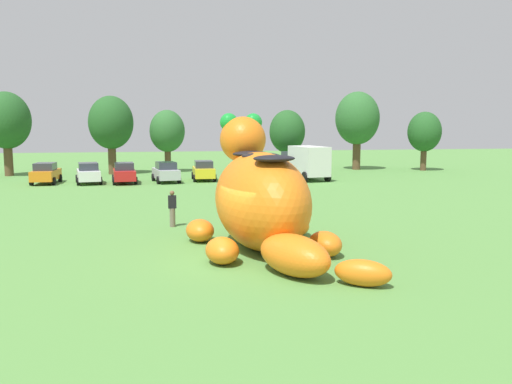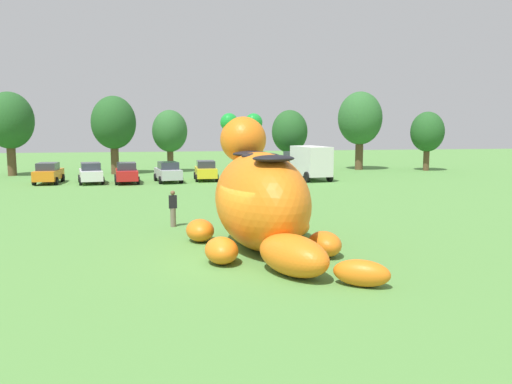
{
  "view_description": "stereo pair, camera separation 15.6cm",
  "coord_description": "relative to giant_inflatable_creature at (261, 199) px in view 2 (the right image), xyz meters",
  "views": [
    {
      "loc": [
        -2.65,
        -17.9,
        4.69
      ],
      "look_at": [
        1.18,
        2.35,
        2.07
      ],
      "focal_mm": 36.39,
      "sensor_mm": 36.0,
      "label": 1
    },
    {
      "loc": [
        -2.49,
        -17.93,
        4.69
      ],
      "look_at": [
        1.18,
        2.35,
        2.07
      ],
      "focal_mm": 36.39,
      "sensor_mm": 36.0,
      "label": 2
    }
  ],
  "objects": [
    {
      "name": "box_truck",
      "position": [
        8.98,
        25.02,
        -0.32
      ],
      "size": [
        3.08,
        6.62,
        2.95
      ],
      "color": "#333842",
      "rests_on": "ground"
    },
    {
      "name": "tree_centre",
      "position": [
        8.83,
        31.09,
        2.19
      ],
      "size": [
        3.54,
        3.54,
        6.29
      ],
      "color": "brown",
      "rests_on": "ground"
    },
    {
      "name": "tree_mid_left",
      "position": [
        -8.28,
        33.42,
        3.07
      ],
      "size": [
        4.3,
        4.3,
        7.63
      ],
      "color": "brown",
      "rests_on": "ground"
    },
    {
      "name": "car_silver",
      "position": [
        -3.23,
        24.9,
        -1.06
      ],
      "size": [
        2.44,
        4.33,
        1.72
      ],
      "color": "#B7BABF",
      "rests_on": "ground"
    },
    {
      "name": "tree_centre_left",
      "position": [
        -2.86,
        34.9,
        2.23
      ],
      "size": [
        3.58,
        3.58,
        6.35
      ],
      "color": "brown",
      "rests_on": "ground"
    },
    {
      "name": "spectator_by_cars",
      "position": [
        4.68,
        19.44,
        -1.07
      ],
      "size": [
        0.38,
        0.26,
        1.71
      ],
      "color": "#2D334C",
      "rests_on": "ground"
    },
    {
      "name": "tree_mid_right",
      "position": [
        23.95,
        31.69,
        2.15
      ],
      "size": [
        3.5,
        3.5,
        6.22
      ],
      "color": "brown",
      "rests_on": "ground"
    },
    {
      "name": "car_yellow",
      "position": [
        0.02,
        25.79,
        -1.06
      ],
      "size": [
        1.97,
        4.12,
        1.72
      ],
      "color": "yellow",
      "rests_on": "ground"
    },
    {
      "name": "car_red",
      "position": [
        -6.63,
        24.71,
        -1.06
      ],
      "size": [
        2.24,
        4.25,
        1.72
      ],
      "color": "red",
      "rests_on": "ground"
    },
    {
      "name": "spectator_far_side",
      "position": [
        -3.25,
        5.01,
        -1.07
      ],
      "size": [
        0.38,
        0.26,
        1.71
      ],
      "color": "#726656",
      "rests_on": "ground"
    },
    {
      "name": "ground_plane",
      "position": [
        -1.2,
        -1.34,
        -1.92
      ],
      "size": [
        160.0,
        160.0,
        0.0
      ],
      "primitive_type": "plane",
      "color": "#568E42"
    },
    {
      "name": "spectator_wandering",
      "position": [
        0.89,
        16.03,
        -1.07
      ],
      "size": [
        0.38,
        0.26,
        1.71
      ],
      "color": "black",
      "rests_on": "ground"
    },
    {
      "name": "spectator_mid_field",
      "position": [
        1.6,
        16.64,
        -1.07
      ],
      "size": [
        0.38,
        0.26,
        1.71
      ],
      "color": "#2D334C",
      "rests_on": "ground"
    },
    {
      "name": "spectator_near_inflatable",
      "position": [
        2.02,
        3.04,
        -1.07
      ],
      "size": [
        0.38,
        0.26,
        1.71
      ],
      "color": "#726656",
      "rests_on": "ground"
    },
    {
      "name": "tree_centre_right",
      "position": [
        17.37,
        34.13,
        3.56
      ],
      "size": [
        4.72,
        4.72,
        8.38
      ],
      "color": "brown",
      "rests_on": "ground"
    },
    {
      "name": "car_blue",
      "position": [
        3.79,
        25.54,
        -1.06
      ],
      "size": [
        2.17,
        4.21,
        1.72
      ],
      "color": "#2347B7",
      "rests_on": "ground"
    },
    {
      "name": "giant_inflatable_creature",
      "position": [
        0.0,
        0.0,
        0.0
      ],
      "size": [
        5.8,
        10.02,
        5.25
      ],
      "color": "orange",
      "rests_on": "ground"
    },
    {
      "name": "car_white",
      "position": [
        -9.52,
        25.06,
        -1.06
      ],
      "size": [
        2.47,
        4.34,
        1.72
      ],
      "color": "white",
      "rests_on": "ground"
    },
    {
      "name": "car_orange",
      "position": [
        -12.94,
        25.61,
        -1.06
      ],
      "size": [
        2.0,
        4.13,
        1.72
      ],
      "color": "orange",
      "rests_on": "ground"
    },
    {
      "name": "tree_left",
      "position": [
        -17.8,
        33.36,
        3.26
      ],
      "size": [
        4.46,
        4.46,
        7.92
      ],
      "color": "brown",
      "rests_on": "ground"
    }
  ]
}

